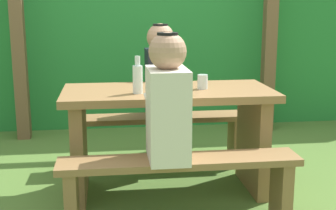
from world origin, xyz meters
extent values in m
plane|color=#507130|center=(0.00, 0.00, 0.00)|extent=(12.00, 12.00, 0.00)
cube|color=#267D34|center=(0.00, 2.21, 1.04)|extent=(6.40, 0.91, 2.08)
cube|color=brown|center=(-1.22, 1.49, 1.03)|extent=(0.12, 0.12, 2.06)
cube|color=brown|center=(1.22, 1.49, 1.03)|extent=(0.12, 0.12, 2.06)
cube|color=olive|center=(0.00, 0.00, 0.70)|extent=(1.40, 0.64, 0.05)
cube|color=olive|center=(-0.60, 0.00, 0.34)|extent=(0.08, 0.54, 0.68)
cube|color=olive|center=(0.60, 0.00, 0.34)|extent=(0.08, 0.54, 0.68)
cube|color=olive|center=(0.00, -0.52, 0.40)|extent=(1.40, 0.24, 0.04)
cube|color=olive|center=(-0.62, -0.52, 0.19)|extent=(0.07, 0.22, 0.38)
cube|color=olive|center=(0.62, -0.52, 0.19)|extent=(0.07, 0.22, 0.38)
cube|color=olive|center=(0.00, 0.52, 0.40)|extent=(1.40, 0.24, 0.04)
cube|color=olive|center=(-0.62, 0.52, 0.19)|extent=(0.07, 0.22, 0.38)
cube|color=olive|center=(0.62, 0.52, 0.19)|extent=(0.07, 0.22, 0.38)
cube|color=silver|center=(-0.07, -0.52, 0.68)|extent=(0.22, 0.34, 0.52)
sphere|color=tan|center=(-0.07, -0.52, 1.04)|extent=(0.21, 0.21, 0.21)
cylinder|color=black|center=(-0.07, -0.52, 1.13)|extent=(0.12, 0.12, 0.02)
cylinder|color=silver|center=(-0.07, -0.38, 0.79)|extent=(0.25, 0.07, 0.15)
cube|color=black|center=(0.01, 0.52, 0.68)|extent=(0.22, 0.34, 0.52)
sphere|color=tan|center=(0.01, 0.52, 1.04)|extent=(0.21, 0.21, 0.21)
cylinder|color=black|center=(0.01, 0.52, 1.13)|extent=(0.12, 0.12, 0.02)
cylinder|color=black|center=(0.01, 0.38, 0.79)|extent=(0.25, 0.07, 0.15)
cylinder|color=silver|center=(0.23, -0.02, 0.78)|extent=(0.07, 0.07, 0.10)
cylinder|color=silver|center=(-0.21, -0.12, 0.82)|extent=(0.06, 0.06, 0.18)
cylinder|color=silver|center=(-0.21, -0.12, 0.94)|extent=(0.03, 0.03, 0.06)
cube|color=black|center=(-0.06, -0.06, 0.73)|extent=(0.08, 0.15, 0.01)
camera|label=1|loc=(-0.39, -3.05, 1.30)|focal=49.99mm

